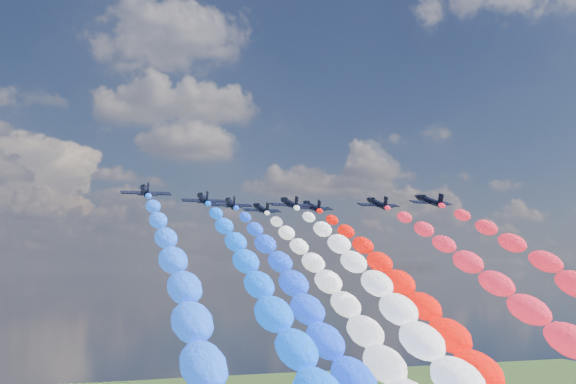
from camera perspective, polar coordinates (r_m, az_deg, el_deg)
name	(u,v)px	position (r m, az deg, el deg)	size (l,w,h in m)	color
jet_0	(146,191)	(128.65, -11.91, 0.08)	(9.05, 12.13, 2.67)	black
trail_0	(198,374)	(74.69, -7.59, -14.99)	(6.53, 105.76, 54.62)	blue
jet_1	(203,199)	(141.21, -7.14, -0.58)	(9.05, 12.13, 2.67)	black
trail_1	(284,357)	(88.26, -0.36, -13.71)	(6.53, 105.76, 54.62)	#0954FA
jet_2	(231,203)	(150.43, -4.84, -0.96)	(9.05, 12.13, 2.67)	black
trail_2	(319,348)	(98.12, 2.60, -12.97)	(6.53, 105.76, 54.62)	blue
jet_3	(290,203)	(149.49, 0.13, -0.95)	(9.05, 12.13, 2.67)	black
trail_3	(411,348)	(99.15, 10.34, -12.81)	(6.53, 105.76, 54.62)	white
jet_4	(261,209)	(163.35, -2.27, -1.41)	(9.05, 12.13, 2.67)	black
trail_4	(354,338)	(111.83, 5.54, -12.14)	(6.53, 105.76, 54.62)	white
jet_5	(312,206)	(157.34, 2.04, -1.22)	(9.05, 12.13, 2.67)	black
trail_5	(437,342)	(107.76, 12.40, -12.24)	(6.53, 105.76, 54.62)	#F10D05
jet_6	(377,203)	(151.08, 7.53, -0.95)	(9.05, 12.13, 2.67)	black
trail_6	(549,348)	(104.59, 21.11, -12.15)	(6.53, 105.76, 54.62)	red
jet_7	(429,201)	(147.33, 11.82, -0.73)	(9.05, 12.13, 2.67)	black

